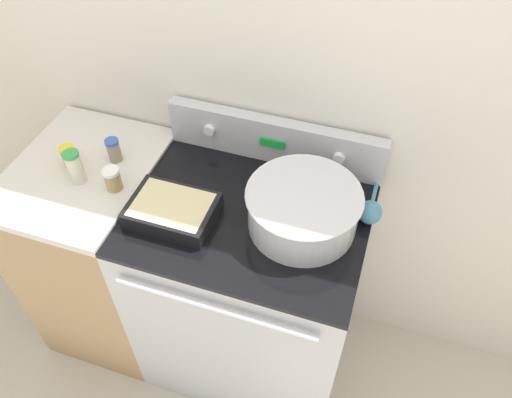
{
  "coord_description": "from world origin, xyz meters",
  "views": [
    {
      "loc": [
        0.37,
        -0.72,
        2.2
      ],
      "look_at": [
        0.02,
        0.33,
        1.01
      ],
      "focal_mm": 35.0,
      "sensor_mm": 36.0,
      "label": 1
    }
  ],
  "objects_px": {
    "casserole_dish": "(172,210)",
    "spice_jar_white_cap": "(113,179)",
    "ladle": "(370,211)",
    "mixing_bowl": "(303,208)",
    "spice_jar_yellow_cap": "(69,156)",
    "spice_jar_green_cap": "(75,167)",
    "spice_jar_blue_cap": "(114,150)"
  },
  "relations": [
    {
      "from": "ladle",
      "to": "spice_jar_white_cap",
      "type": "xyz_separation_m",
      "value": [
        -0.85,
        -0.15,
        0.02
      ]
    },
    {
      "from": "mixing_bowl",
      "to": "spice_jar_yellow_cap",
      "type": "relative_size",
      "value": 4.46
    },
    {
      "from": "spice_jar_blue_cap",
      "to": "spice_jar_yellow_cap",
      "type": "height_order",
      "value": "spice_jar_blue_cap"
    },
    {
      "from": "ladle",
      "to": "mixing_bowl",
      "type": "bearing_deg",
      "value": -154.61
    },
    {
      "from": "spice_jar_green_cap",
      "to": "spice_jar_yellow_cap",
      "type": "distance_m",
      "value": 0.09
    },
    {
      "from": "mixing_bowl",
      "to": "spice_jar_white_cap",
      "type": "bearing_deg",
      "value": -175.34
    },
    {
      "from": "spice_jar_white_cap",
      "to": "spice_jar_yellow_cap",
      "type": "relative_size",
      "value": 1.02
    },
    {
      "from": "spice_jar_white_cap",
      "to": "spice_jar_green_cap",
      "type": "xyz_separation_m",
      "value": [
        -0.14,
        -0.01,
        0.02
      ]
    },
    {
      "from": "casserole_dish",
      "to": "spice_jar_green_cap",
      "type": "distance_m",
      "value": 0.38
    },
    {
      "from": "ladle",
      "to": "spice_jar_yellow_cap",
      "type": "height_order",
      "value": "spice_jar_yellow_cap"
    },
    {
      "from": "spice_jar_blue_cap",
      "to": "mixing_bowl",
      "type": "bearing_deg",
      "value": -6.08
    },
    {
      "from": "spice_jar_white_cap",
      "to": "spice_jar_blue_cap",
      "type": "bearing_deg",
      "value": 117.78
    },
    {
      "from": "casserole_dish",
      "to": "spice_jar_white_cap",
      "type": "xyz_separation_m",
      "value": [
        -0.24,
        0.05,
        0.02
      ]
    },
    {
      "from": "spice_jar_white_cap",
      "to": "mixing_bowl",
      "type": "bearing_deg",
      "value": 4.66
    },
    {
      "from": "casserole_dish",
      "to": "mixing_bowl",
      "type": "bearing_deg",
      "value": 13.95
    },
    {
      "from": "casserole_dish",
      "to": "spice_jar_white_cap",
      "type": "distance_m",
      "value": 0.25
    },
    {
      "from": "casserole_dish",
      "to": "spice_jar_white_cap",
      "type": "relative_size",
      "value": 3.33
    },
    {
      "from": "casserole_dish",
      "to": "ladle",
      "type": "bearing_deg",
      "value": 17.92
    },
    {
      "from": "ladle",
      "to": "spice_jar_white_cap",
      "type": "distance_m",
      "value": 0.87
    },
    {
      "from": "spice_jar_white_cap",
      "to": "spice_jar_blue_cap",
      "type": "relative_size",
      "value": 0.93
    },
    {
      "from": "spice_jar_blue_cap",
      "to": "spice_jar_green_cap",
      "type": "height_order",
      "value": "spice_jar_green_cap"
    },
    {
      "from": "spice_jar_white_cap",
      "to": "spice_jar_blue_cap",
      "type": "height_order",
      "value": "spice_jar_blue_cap"
    },
    {
      "from": "spice_jar_blue_cap",
      "to": "spice_jar_green_cap",
      "type": "distance_m",
      "value": 0.15
    },
    {
      "from": "casserole_dish",
      "to": "spice_jar_blue_cap",
      "type": "relative_size",
      "value": 3.09
    },
    {
      "from": "spice_jar_yellow_cap",
      "to": "spice_jar_white_cap",
      "type": "bearing_deg",
      "value": -14.74
    },
    {
      "from": "mixing_bowl",
      "to": "ladle",
      "type": "distance_m",
      "value": 0.23
    },
    {
      "from": "ladle",
      "to": "spice_jar_yellow_cap",
      "type": "xyz_separation_m",
      "value": [
        -1.06,
        -0.1,
        0.02
      ]
    },
    {
      "from": "mixing_bowl",
      "to": "spice_jar_green_cap",
      "type": "bearing_deg",
      "value": -175.72
    },
    {
      "from": "spice_jar_green_cap",
      "to": "mixing_bowl",
      "type": "bearing_deg",
      "value": 4.28
    },
    {
      "from": "spice_jar_green_cap",
      "to": "casserole_dish",
      "type": "bearing_deg",
      "value": -6.43
    },
    {
      "from": "casserole_dish",
      "to": "ladle",
      "type": "height_order",
      "value": "ladle"
    },
    {
      "from": "mixing_bowl",
      "to": "spice_jar_green_cap",
      "type": "relative_size",
      "value": 2.92
    }
  ]
}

